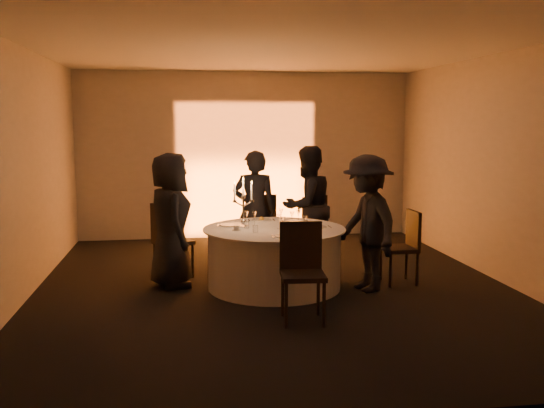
{
  "coord_description": "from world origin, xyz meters",
  "views": [
    {
      "loc": [
        -1.13,
        -7.46,
        2.1
      ],
      "look_at": [
        0.0,
        0.2,
        1.05
      ],
      "focal_mm": 40.0,
      "sensor_mm": 36.0,
      "label": 1
    }
  ],
  "objects": [
    {
      "name": "tumbler_b",
      "position": [
        -0.35,
        0.02,
        0.82
      ],
      "size": [
        0.07,
        0.07,
        0.09
      ],
      "primitive_type": "cylinder",
      "color": "silver",
      "rests_on": "banquet_table"
    },
    {
      "name": "floor",
      "position": [
        0.0,
        0.0,
        0.0
      ],
      "size": [
        7.0,
        7.0,
        0.0
      ],
      "primitive_type": "plane",
      "color": "black",
      "rests_on": "ground"
    },
    {
      "name": "plate_back_left",
      "position": [
        -0.09,
        0.61,
        0.79
      ],
      "size": [
        0.35,
        0.27,
        0.08
      ],
      "color": "silver",
      "rests_on": "banquet_table"
    },
    {
      "name": "candelabra",
      "position": [
        -0.38,
        0.13,
        0.99
      ],
      "size": [
        0.27,
        0.13,
        0.65
      ],
      "color": "silver",
      "rests_on": "banquet_table"
    },
    {
      "name": "wine_glass_d",
      "position": [
        0.06,
        -0.3,
        0.91
      ],
      "size": [
        0.07,
        0.07,
        0.19
      ],
      "color": "silver",
      "rests_on": "banquet_table"
    },
    {
      "name": "chair_back_right",
      "position": [
        0.71,
        1.22,
        0.58
      ],
      "size": [
        0.61,
        0.61,
        1.03
      ],
      "rotation": [
        0.0,
        0.0,
        -2.66
      ],
      "color": "black",
      "rests_on": "floor"
    },
    {
      "name": "banquet_table",
      "position": [
        0.0,
        0.0,
        0.38
      ],
      "size": [
        1.8,
        1.8,
        0.77
      ],
      "color": "black",
      "rests_on": "floor"
    },
    {
      "name": "guest_back_right",
      "position": [
        0.66,
        1.13,
        0.88
      ],
      "size": [
        1.07,
        1.01,
        1.76
      ],
      "primitive_type": "imported",
      "rotation": [
        0.0,
        0.0,
        -2.62
      ],
      "color": "black",
      "rests_on": "floor"
    },
    {
      "name": "guest_right",
      "position": [
        1.13,
        -0.28,
        0.85
      ],
      "size": [
        0.88,
        1.22,
        1.71
      ],
      "primitive_type": "imported",
      "rotation": [
        0.0,
        0.0,
        -1.33
      ],
      "color": "black",
      "rests_on": "floor"
    },
    {
      "name": "wall_right",
      "position": [
        3.0,
        0.0,
        1.5
      ],
      "size": [
        0.0,
        7.0,
        7.0
      ],
      "primitive_type": "plane",
      "rotation": [
        1.57,
        0.0,
        -1.57
      ],
      "color": "#AEA9A1",
      "rests_on": "floor"
    },
    {
      "name": "wall_front",
      "position": [
        0.0,
        -3.5,
        1.5
      ],
      "size": [
        7.0,
        0.0,
        7.0
      ],
      "primitive_type": "plane",
      "rotation": [
        -1.57,
        0.0,
        0.0
      ],
      "color": "#AEA9A1",
      "rests_on": "floor"
    },
    {
      "name": "tumbler_a",
      "position": [
        -0.27,
        -0.27,
        0.82
      ],
      "size": [
        0.07,
        0.07,
        0.09
      ],
      "primitive_type": "cylinder",
      "color": "silver",
      "rests_on": "banquet_table"
    },
    {
      "name": "wine_glass_e",
      "position": [
        0.36,
        0.25,
        0.91
      ],
      "size": [
        0.07,
        0.07,
        0.19
      ],
      "color": "silver",
      "rests_on": "banquet_table"
    },
    {
      "name": "uplighter_fixture",
      "position": [
        0.0,
        3.2,
        0.05
      ],
      "size": [
        0.25,
        0.12,
        0.1
      ],
      "primitive_type": "cube",
      "color": "black",
      "rests_on": "floor"
    },
    {
      "name": "wall_left",
      "position": [
        -3.0,
        0.0,
        1.5
      ],
      "size": [
        0.0,
        7.0,
        7.0
      ],
      "primitive_type": "plane",
      "rotation": [
        1.57,
        0.0,
        1.57
      ],
      "color": "#AEA9A1",
      "rests_on": "floor"
    },
    {
      "name": "plate_back_right",
      "position": [
        0.35,
        0.42,
        0.78
      ],
      "size": [
        0.35,
        0.26,
        0.01
      ],
      "color": "silver",
      "rests_on": "banquet_table"
    },
    {
      "name": "wine_glass_f",
      "position": [
        -0.33,
        0.22,
        0.91
      ],
      "size": [
        0.07,
        0.07,
        0.19
      ],
      "color": "silver",
      "rests_on": "banquet_table"
    },
    {
      "name": "wine_glass_b",
      "position": [
        0.34,
        -0.28,
        0.91
      ],
      "size": [
        0.07,
        0.07,
        0.19
      ],
      "color": "silver",
      "rests_on": "banquet_table"
    },
    {
      "name": "guest_back_left",
      "position": [
        -0.13,
        1.04,
        0.85
      ],
      "size": [
        0.67,
        0.48,
        1.7
      ],
      "primitive_type": "imported",
      "rotation": [
        0.0,
        0.0,
        3.02
      ],
      "color": "black",
      "rests_on": "floor"
    },
    {
      "name": "coffee_cup",
      "position": [
        -0.49,
        -0.1,
        0.8
      ],
      "size": [
        0.11,
        0.11,
        0.07
      ],
      "color": "silver",
      "rests_on": "banquet_table"
    },
    {
      "name": "chair_front",
      "position": [
        0.1,
        -1.28,
        0.59
      ],
      "size": [
        0.49,
        0.49,
        1.04
      ],
      "rotation": [
        0.0,
        0.0,
        -0.07
      ],
      "color": "black",
      "rests_on": "floor"
    },
    {
      "name": "plate_front",
      "position": [
        0.07,
        -0.59,
        0.79
      ],
      "size": [
        0.35,
        0.29,
        0.08
      ],
      "color": "silver",
      "rests_on": "banquet_table"
    },
    {
      "name": "ceiling",
      "position": [
        0.0,
        0.0,
        3.0
      ],
      "size": [
        7.0,
        7.0,
        0.0
      ],
      "primitive_type": "plane",
      "rotation": [
        3.14,
        0.0,
        0.0
      ],
      "color": "white",
      "rests_on": "wall_back"
    },
    {
      "name": "wine_glass_c",
      "position": [
        0.05,
        -0.08,
        0.91
      ],
      "size": [
        0.07,
        0.07,
        0.19
      ],
      "color": "silver",
      "rests_on": "banquet_table"
    },
    {
      "name": "wine_glass_h",
      "position": [
        0.25,
        0.11,
        0.91
      ],
      "size": [
        0.07,
        0.07,
        0.19
      ],
      "color": "silver",
      "rests_on": "banquet_table"
    },
    {
      "name": "chair_right",
      "position": [
        1.72,
        -0.03,
        0.54
      ],
      "size": [
        0.43,
        0.43,
        0.96
      ],
      "rotation": [
        0.0,
        0.0,
        -1.55
      ],
      "color": "black",
      "rests_on": "floor"
    },
    {
      "name": "chair_back_left",
      "position": [
        -0.0,
        1.4,
        0.59
      ],
      "size": [
        0.46,
        0.46,
        1.04
      ],
      "rotation": [
        0.0,
        0.0,
        3.14
      ],
      "color": "black",
      "rests_on": "floor"
    },
    {
      "name": "wine_glass_g",
      "position": [
        0.15,
        0.39,
        0.91
      ],
      "size": [
        0.07,
        0.07,
        0.19
      ],
      "color": "silver",
      "rests_on": "banquet_table"
    },
    {
      "name": "guest_left",
      "position": [
        -1.3,
        0.25,
        0.86
      ],
      "size": [
        0.7,
        0.93,
        1.72
      ],
      "primitive_type": "imported",
      "rotation": [
        0.0,
        0.0,
        1.76
      ],
      "color": "black",
      "rests_on": "floor"
    },
    {
      "name": "wine_glass_a",
      "position": [
        -0.23,
        0.18,
        0.91
      ],
      "size": [
        0.07,
        0.07,
        0.19
      ],
      "color": "silver",
      "rests_on": "banquet_table"
    },
    {
      "name": "chair_left",
      "position": [
        -1.36,
        0.67,
        0.57
      ],
      "size": [
        0.6,
        0.6,
        1.01
      ],
      "rotation": [
        0.0,
        0.0,
        2.08
      ],
      "color": "black",
      "rests_on": "floor"
    },
    {
      "name": "wall_back",
      "position": [
        0.0,
        3.5,
        1.5
      ],
      "size": [
        7.0,
        0.0,
        7.0
      ],
      "primitive_type": "plane",
      "rotation": [
        1.57,
        0.0,
        0.0
      ],
      "color": "#AEA9A1",
      "rests_on": "floor"
    },
    {
      "name": "plate_left",
      "position": [
        -0.53,
        0.28,
        0.78
      ],
      "size": [
        0.36,
        0.29,
        0.01
      ],
      "color": "silver",
      "rests_on": "banquet_table"
    },
    {
      "name": "plate_right",
      "position": [
        0.54,
        -0.04,
        0.79
      ],
      "size": [
        0.36,
        0.25,
        0.08
      ],
      "color": "silver",
      "rests_on": "banquet_table"
    }
  ]
}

